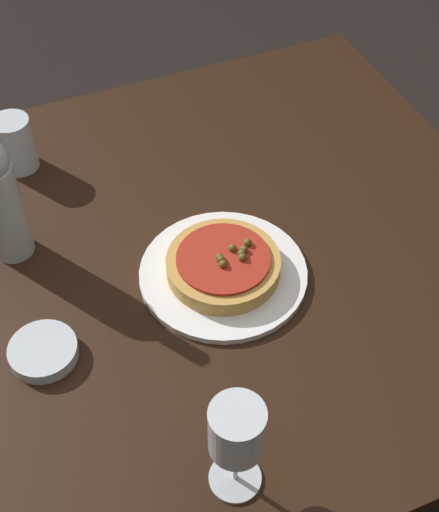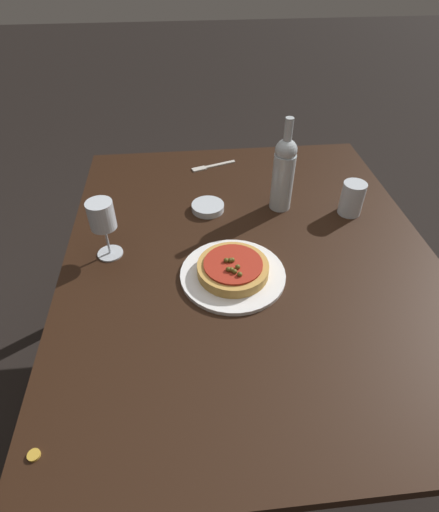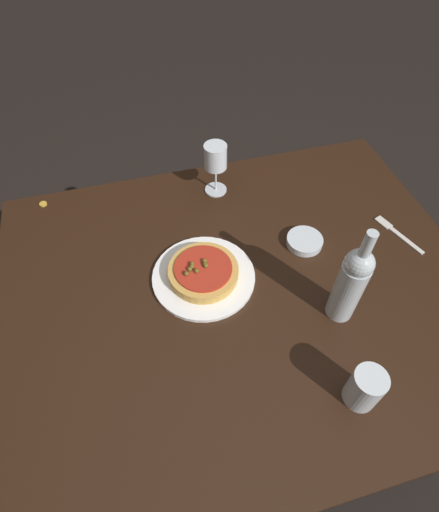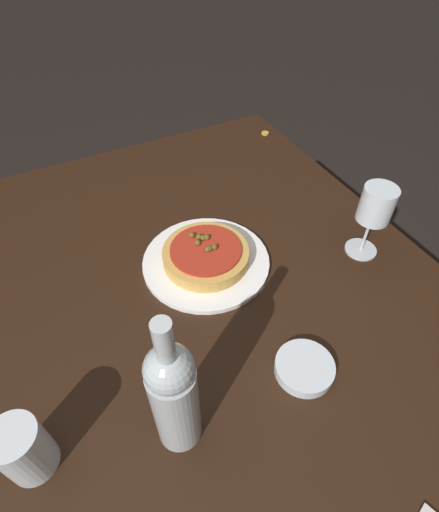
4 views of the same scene
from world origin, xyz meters
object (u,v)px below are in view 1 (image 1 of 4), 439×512
dining_table (162,294)px  dinner_plate (223,273)px  wine_glass (237,433)px  pizza (223,264)px  water_cup (15,144)px  side_bowl (43,351)px

dining_table → dinner_plate: dinner_plate is taller
wine_glass → dining_table: bearing=85.4°
wine_glass → pizza: bearing=69.6°
pizza → water_cup: size_ratio=1.76×
dinner_plate → side_bowl: (-0.33, -0.04, 0.01)m
wine_glass → side_bowl: (-0.20, 0.30, -0.12)m
dinner_plate → pizza: bearing=-12.5°
dining_table → side_bowl: 0.27m
dinner_plate → water_cup: 0.50m
dining_table → water_cup: (-0.17, 0.36, 0.13)m
dining_table → wine_glass: 0.46m
pizza → dinner_plate: bearing=167.5°
wine_glass → water_cup: 0.79m
dinner_plate → wine_glass: (-0.13, -0.35, 0.13)m
pizza → side_bowl: (-0.33, -0.04, -0.02)m
pizza → water_cup: water_cup is taller
pizza → wine_glass: 0.38m
water_cup → wine_glass: bearing=-80.1°
dining_table → side_bowl: side_bowl is taller
side_bowl → pizza: bearing=7.6°
dinner_plate → pizza: 0.02m
dining_table → wine_glass: size_ratio=7.39×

